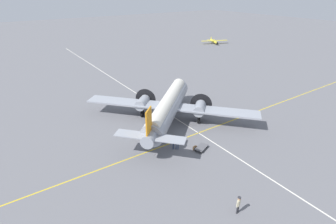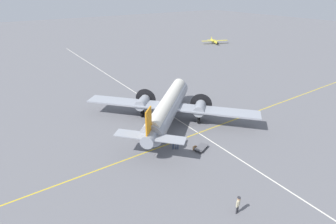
% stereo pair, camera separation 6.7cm
% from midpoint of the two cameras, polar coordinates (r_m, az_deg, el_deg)
% --- Properties ---
extents(ground_plane, '(300.00, 300.00, 0.00)m').
position_cam_midpoint_polar(ground_plane, '(37.24, 0.05, -2.48)').
color(ground_plane, slate).
extents(apron_line_eastwest, '(120.00, 0.16, 0.01)m').
position_cam_midpoint_polar(apron_line_eastwest, '(34.08, 4.36, -5.43)').
color(apron_line_eastwest, gold).
rests_on(apron_line_eastwest, ground_plane).
extents(apron_line_northsouth, '(0.16, 120.00, 0.01)m').
position_cam_midpoint_polar(apron_line_northsouth, '(38.18, 2.30, -1.76)').
color(apron_line_northsouth, silver).
rests_on(apron_line_northsouth, ground_plane).
extents(airliner_main, '(19.69, 20.12, 6.12)m').
position_cam_midpoint_polar(airliner_main, '(36.49, 0.22, 1.49)').
color(airliner_main, '#9399A3').
rests_on(airliner_main, ground_plane).
extents(crew_foreground, '(0.57, 0.36, 1.73)m').
position_cam_midpoint_polar(crew_foreground, '(24.04, 15.12, -18.60)').
color(crew_foreground, '#2D2D33').
rests_on(crew_foreground, ground_plane).
extents(passenger_boarding, '(0.50, 0.37, 1.69)m').
position_cam_midpoint_polar(passenger_boarding, '(31.05, 2.04, -6.48)').
color(passenger_boarding, navy).
rests_on(passenger_boarding, ground_plane).
extents(ramp_agent, '(0.44, 0.51, 1.84)m').
position_cam_midpoint_polar(ramp_agent, '(31.11, 1.21, -6.21)').
color(ramp_agent, navy).
rests_on(ramp_agent, ground_plane).
extents(suitcase_near_door, '(0.48, 0.19, 0.51)m').
position_cam_midpoint_polar(suitcase_near_door, '(31.55, 5.91, -7.77)').
color(suitcase_near_door, '#47331E').
rests_on(suitcase_near_door, ground_plane).
extents(baggage_cart, '(2.11, 1.63, 0.56)m').
position_cam_midpoint_polar(baggage_cart, '(31.65, 7.31, -7.66)').
color(baggage_cart, '#56565B').
rests_on(baggage_cart, ground_plane).
extents(light_aircraft_distant, '(8.80, 6.82, 1.80)m').
position_cam_midpoint_polar(light_aircraft_distant, '(93.90, 10.12, 14.89)').
color(light_aircraft_distant, yellow).
rests_on(light_aircraft_distant, ground_plane).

